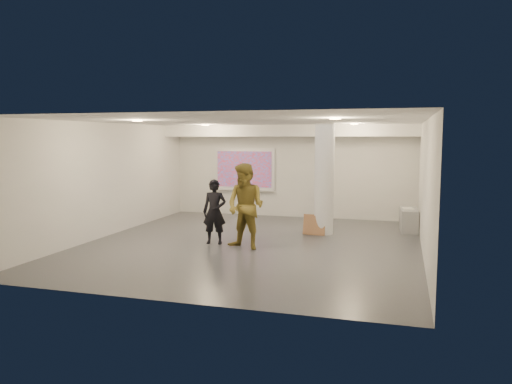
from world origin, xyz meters
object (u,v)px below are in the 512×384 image
(credenza, at_px, (409,220))
(woman, at_px, (215,212))
(man, at_px, (246,206))
(column, at_px, (324,179))
(projection_screen, at_px, (244,170))

(credenza, distance_m, woman, 5.54)
(man, bearing_deg, column, 74.12)
(projection_screen, xyz_separation_m, credenza, (5.32, -1.60, -1.21))
(man, bearing_deg, woman, 176.39)
(projection_screen, relative_size, credenza, 1.93)
(woman, bearing_deg, projection_screen, 91.04)
(column, xyz_separation_m, projection_screen, (-3.10, 2.65, 0.03))
(credenza, bearing_deg, projection_screen, 159.30)
(column, distance_m, woman, 3.18)
(credenza, height_order, woman, woman)
(column, xyz_separation_m, man, (-1.48, -2.32, -0.49))
(woman, xyz_separation_m, man, (0.91, -0.34, 0.21))
(column, height_order, man, column)
(column, distance_m, credenza, 2.73)
(column, bearing_deg, credenza, 25.43)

